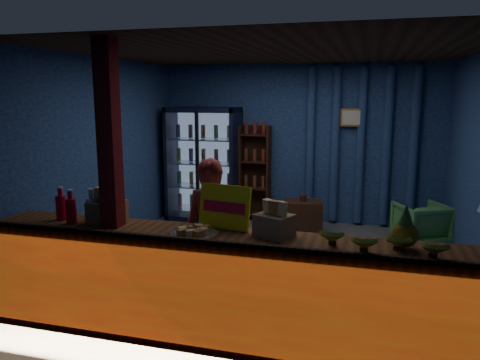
# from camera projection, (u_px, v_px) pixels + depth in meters

# --- Properties ---
(ground) EXTENTS (4.60, 4.60, 0.00)m
(ground) POSITION_uv_depth(u_px,v_px,m) (270.00, 264.00, 5.91)
(ground) COLOR #515154
(ground) RESTS_ON ground
(room_walls) EXTENTS (4.60, 4.60, 4.60)m
(room_walls) POSITION_uv_depth(u_px,v_px,m) (272.00, 140.00, 5.62)
(room_walls) COLOR navy
(room_walls) RESTS_ON ground
(counter) EXTENTS (4.40, 0.57, 0.99)m
(counter) POSITION_uv_depth(u_px,v_px,m) (225.00, 289.00, 4.01)
(counter) COLOR brown
(counter) RESTS_ON ground
(support_post) EXTENTS (0.16, 0.16, 2.60)m
(support_post) POSITION_uv_depth(u_px,v_px,m) (112.00, 188.00, 4.15)
(support_post) COLOR maroon
(support_post) RESTS_ON ground
(beverage_cooler) EXTENTS (1.20, 0.62, 1.90)m
(beverage_cooler) POSITION_uv_depth(u_px,v_px,m) (205.00, 164.00, 7.96)
(beverage_cooler) COLOR black
(beverage_cooler) RESTS_ON ground
(bottle_shelf) EXTENTS (0.50, 0.28, 1.60)m
(bottle_shelf) POSITION_uv_depth(u_px,v_px,m) (255.00, 173.00, 7.89)
(bottle_shelf) COLOR #3C2113
(bottle_shelf) RESTS_ON ground
(curtain_folds) EXTENTS (1.74, 0.14, 2.50)m
(curtain_folds) POSITION_uv_depth(u_px,v_px,m) (361.00, 146.00, 7.43)
(curtain_folds) COLOR navy
(curtain_folds) RESTS_ON room_walls
(framed_picture) EXTENTS (0.36, 0.04, 0.28)m
(framed_picture) POSITION_uv_depth(u_px,v_px,m) (352.00, 118.00, 7.35)
(framed_picture) COLOR gold
(framed_picture) RESTS_ON room_walls
(shopkeeper) EXTENTS (0.57, 0.39, 1.52)m
(shopkeeper) POSITION_uv_depth(u_px,v_px,m) (211.00, 237.00, 4.49)
(shopkeeper) COLOR maroon
(shopkeeper) RESTS_ON ground
(green_chair) EXTENTS (0.85, 0.86, 0.59)m
(green_chair) POSITION_uv_depth(u_px,v_px,m) (421.00, 223.00, 6.67)
(green_chair) COLOR #50A050
(green_chair) RESTS_ON ground
(side_table) EXTENTS (0.63, 0.52, 0.61)m
(side_table) POSITION_uv_depth(u_px,v_px,m) (303.00, 217.00, 7.18)
(side_table) COLOR #3C2113
(side_table) RESTS_ON ground
(yellow_sign) EXTENTS (0.50, 0.18, 0.39)m
(yellow_sign) POSITION_uv_depth(u_px,v_px,m) (225.00, 207.00, 4.11)
(yellow_sign) COLOR yellow
(yellow_sign) RESTS_ON counter
(soda_bottles) EXTENTS (0.42, 0.18, 0.32)m
(soda_bottles) POSITION_uv_depth(u_px,v_px,m) (75.00, 208.00, 4.32)
(soda_bottles) COLOR red
(soda_bottles) RESTS_ON counter
(snack_box_left) EXTENTS (0.31, 0.25, 0.32)m
(snack_box_left) POSITION_uv_depth(u_px,v_px,m) (107.00, 210.00, 4.32)
(snack_box_left) COLOR #957248
(snack_box_left) RESTS_ON counter
(snack_box_centre) EXTENTS (0.36, 0.33, 0.30)m
(snack_box_centre) POSITION_uv_depth(u_px,v_px,m) (274.00, 224.00, 3.89)
(snack_box_centre) COLOR #957248
(snack_box_centre) RESTS_ON counter
(pastry_tray) EXTENTS (0.41, 0.41, 0.07)m
(pastry_tray) POSITION_uv_depth(u_px,v_px,m) (194.00, 233.00, 3.93)
(pastry_tray) COLOR silver
(pastry_tray) RESTS_ON counter
(banana_bunches) EXTENTS (0.95, 0.28, 0.15)m
(banana_bunches) POSITION_uv_depth(u_px,v_px,m) (381.00, 242.00, 3.50)
(banana_bunches) COLOR gold
(banana_bunches) RESTS_ON counter
(pineapple) EXTENTS (0.20, 0.20, 0.34)m
(pineapple) POSITION_uv_depth(u_px,v_px,m) (405.00, 231.00, 3.57)
(pineapple) COLOR olive
(pineapple) RESTS_ON counter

